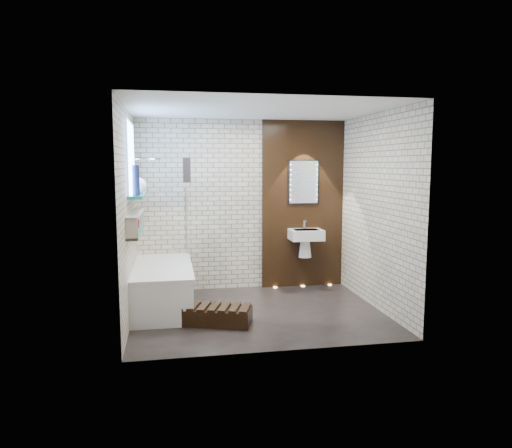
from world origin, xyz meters
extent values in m
plane|color=black|center=(0.00, 0.00, 0.00)|extent=(3.20, 3.20, 0.00)
cube|color=#B5A990|center=(0.00, 1.30, 1.30)|extent=(3.20, 0.04, 2.60)
cube|color=#B5A990|center=(0.00, -1.30, 1.30)|extent=(3.20, 0.04, 2.60)
cube|color=#B5A990|center=(-1.60, 0.00, 1.30)|extent=(0.04, 2.60, 2.60)
cube|color=#B5A990|center=(1.60, 0.00, 1.30)|extent=(0.04, 2.60, 2.60)
plane|color=white|center=(0.00, 0.00, 2.60)|extent=(3.20, 3.20, 0.00)
cube|color=black|center=(0.95, 1.27, 1.30)|extent=(1.30, 0.06, 2.60)
cube|color=#7FADE0|center=(-1.59, 0.35, 2.00)|extent=(0.03, 1.00, 0.90)
cube|color=teal|center=(-1.51, 0.35, 1.53)|extent=(0.18, 1.00, 0.04)
cube|color=teal|center=(-1.53, 0.15, 1.08)|extent=(0.14, 1.30, 0.03)
cube|color=#B2A899|center=(-1.53, 0.15, 1.32)|extent=(0.14, 1.30, 0.03)
cube|color=#B2A899|center=(-1.53, -0.48, 1.20)|extent=(0.14, 0.03, 0.26)
cube|color=#B2A899|center=(-1.53, 0.79, 1.20)|extent=(0.14, 0.03, 0.26)
cube|color=white|center=(-1.23, 0.45, 0.28)|extent=(0.75, 1.70, 0.55)
cube|color=white|center=(-1.23, 0.45, 0.57)|extent=(0.79, 1.74, 0.03)
cylinder|color=silver|center=(-1.08, 1.18, 0.64)|extent=(0.04, 0.04, 0.12)
cube|color=white|center=(-0.87, 0.89, 1.28)|extent=(0.01, 0.78, 1.40)
cube|color=black|center=(-0.87, 0.60, 1.85)|extent=(0.10, 0.25, 0.33)
cylinder|color=silver|center=(-1.30, 0.95, 2.00)|extent=(0.18, 0.18, 0.02)
cube|color=white|center=(0.95, 1.06, 0.85)|extent=(0.50, 0.36, 0.16)
cone|color=white|center=(0.95, 1.11, 0.63)|extent=(0.20, 0.20, 0.28)
cylinder|color=silver|center=(0.95, 1.16, 1.00)|extent=(0.03, 0.03, 0.14)
cube|color=black|center=(0.95, 1.24, 1.65)|extent=(0.50, 0.02, 0.70)
cube|color=silver|center=(0.95, 1.23, 1.65)|extent=(0.45, 0.01, 0.65)
cube|color=black|center=(-0.60, -0.32, 0.10)|extent=(0.96, 0.65, 0.20)
cylinder|color=#A26319|center=(-1.53, -0.24, 1.17)|extent=(0.06, 0.06, 0.15)
cylinder|color=#A26319|center=(-1.53, -0.21, 1.15)|extent=(0.05, 0.05, 0.11)
cylinder|color=maroon|center=(-1.53, -0.24, 1.16)|extent=(0.05, 0.05, 0.11)
cylinder|color=maroon|center=(-1.53, 0.46, 1.17)|extent=(0.06, 0.06, 0.14)
cylinder|color=#161C3D|center=(-1.50, 0.03, 1.73)|extent=(0.09, 0.09, 0.37)
sphere|color=white|center=(-1.50, 0.35, 1.65)|extent=(0.21, 0.21, 0.21)
cylinder|color=#FFD899|center=(0.50, 1.20, 0.01)|extent=(0.06, 0.06, 0.01)
cylinder|color=#FFD899|center=(0.95, 1.20, 0.01)|extent=(0.06, 0.06, 0.01)
cylinder|color=#FFD899|center=(1.40, 1.20, 0.01)|extent=(0.06, 0.06, 0.01)
camera|label=1|loc=(-1.10, -5.89, 1.92)|focal=33.23mm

